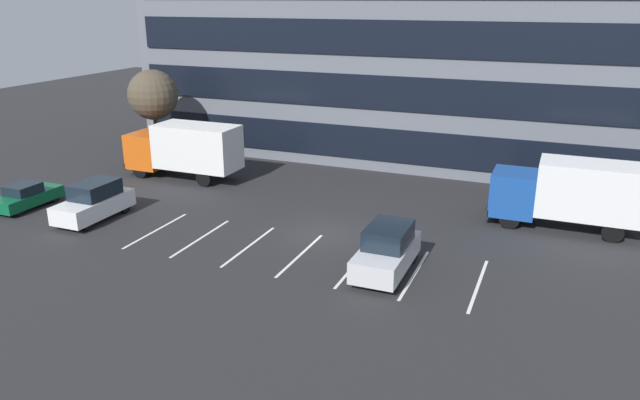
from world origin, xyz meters
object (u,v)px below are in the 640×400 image
at_px(box_truck_orange, 185,148).
at_px(suv_silver, 387,250).
at_px(box_truck_blue, 572,192).
at_px(sedan_forest, 26,196).
at_px(suv_white, 94,201).
at_px(bare_tree, 153,95).

height_order(box_truck_orange, suv_silver, box_truck_orange).
relative_size(box_truck_blue, sedan_forest, 1.95).
height_order(sedan_forest, suv_white, suv_white).
bearing_deg(box_truck_blue, sedan_forest, -164.10).
height_order(suv_white, bare_tree, bare_tree).
height_order(suv_silver, bare_tree, bare_tree).
bearing_deg(sedan_forest, bare_tree, 86.72).
distance_m(box_truck_orange, bare_tree, 6.14).
height_order(box_truck_orange, sedan_forest, box_truck_orange).
bearing_deg(suv_silver, box_truck_orange, 151.79).
xyz_separation_m(sedan_forest, suv_white, (5.07, 0.02, 0.32)).
height_order(box_truck_blue, bare_tree, bare_tree).
bearing_deg(suv_silver, box_truck_blue, 49.62).
height_order(sedan_forest, bare_tree, bare_tree).
bearing_deg(box_truck_blue, suv_white, -161.07).
relative_size(suv_white, bare_tree, 0.68).
relative_size(sedan_forest, suv_white, 0.88).
relative_size(box_truck_orange, sedan_forest, 1.98).
relative_size(box_truck_blue, box_truck_orange, 0.99).
xyz_separation_m(box_truck_orange, suv_white, (-0.13, -8.62, -1.09)).
distance_m(box_truck_blue, box_truck_orange, 24.26).
bearing_deg(bare_tree, suv_silver, -29.36).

